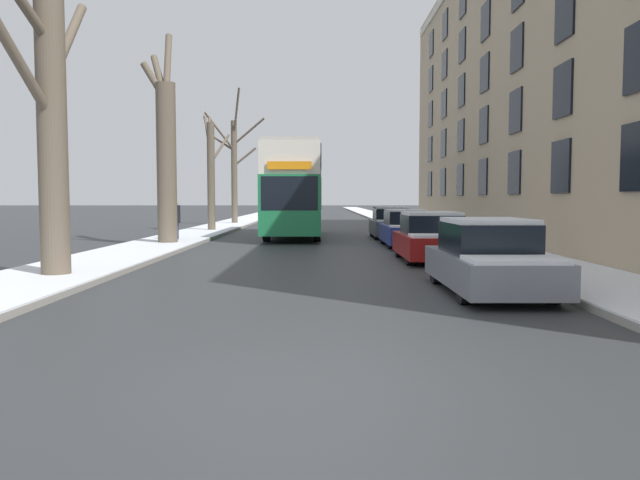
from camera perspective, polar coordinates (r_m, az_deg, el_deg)
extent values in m
plane|color=#303335|center=(6.42, -1.84, -13.20)|extent=(320.00, 320.00, 0.00)
cube|color=gray|center=(59.49, -6.13, 2.06)|extent=(2.82, 130.00, 0.13)
cube|color=white|center=(59.49, -6.13, 2.14)|extent=(2.79, 130.00, 0.03)
cube|color=gray|center=(59.45, 5.56, 2.07)|extent=(2.82, 130.00, 0.13)
cube|color=white|center=(59.45, 5.56, 2.14)|extent=(2.79, 130.00, 0.03)
cube|color=tan|center=(28.61, 24.99, 13.95)|extent=(9.00, 40.79, 14.16)
cube|color=black|center=(16.09, 26.87, 6.81)|extent=(0.08, 1.40, 1.59)
cube|color=black|center=(20.19, 21.06, 6.28)|extent=(0.08, 1.40, 1.59)
cube|color=black|center=(24.42, 17.24, 5.89)|extent=(0.08, 1.40, 1.59)
cube|color=black|center=(28.74, 14.57, 5.61)|extent=(0.08, 1.40, 1.59)
cube|color=black|center=(33.10, 12.60, 5.39)|extent=(0.08, 1.40, 1.59)
cube|color=black|center=(37.49, 11.09, 5.22)|extent=(0.08, 1.40, 1.59)
cube|color=black|center=(41.90, 9.89, 5.08)|extent=(0.08, 1.40, 1.59)
cube|color=black|center=(16.38, 27.11, 14.75)|extent=(0.08, 1.40, 1.59)
cube|color=black|center=(20.42, 21.22, 12.64)|extent=(0.08, 1.40, 1.59)
cube|color=black|center=(24.62, 17.35, 11.17)|extent=(0.08, 1.40, 1.59)
cube|color=black|center=(28.90, 14.65, 10.10)|extent=(0.08, 1.40, 1.59)
cube|color=black|center=(33.24, 12.65, 9.30)|extent=(0.08, 1.40, 1.59)
cube|color=black|center=(37.61, 11.13, 8.67)|extent=(0.08, 1.40, 1.59)
cube|color=black|center=(42.01, 9.93, 8.17)|extent=(0.08, 1.40, 1.59)
cube|color=black|center=(20.90, 21.37, 18.78)|extent=(0.08, 1.40, 1.59)
cube|color=black|center=(25.01, 17.46, 16.32)|extent=(0.08, 1.40, 1.59)
cube|color=black|center=(29.24, 14.72, 14.52)|extent=(0.08, 1.40, 1.59)
cube|color=black|center=(33.53, 12.71, 13.15)|extent=(0.08, 1.40, 1.59)
cube|color=black|center=(37.87, 11.18, 12.08)|extent=(0.08, 1.40, 1.59)
cube|color=black|center=(42.24, 9.97, 11.23)|extent=(0.08, 1.40, 1.59)
cube|color=black|center=(29.75, 14.80, 18.80)|extent=(0.08, 1.40, 1.59)
cube|color=black|center=(33.98, 12.77, 16.92)|extent=(0.08, 1.40, 1.59)
cube|color=black|center=(38.27, 11.22, 15.44)|extent=(0.08, 1.40, 1.59)
cube|color=black|center=(42.60, 10.00, 14.26)|extent=(0.08, 1.40, 1.59)
cube|color=black|center=(34.56, 12.83, 20.58)|extent=(0.08, 1.40, 1.59)
cube|color=black|center=(38.79, 11.27, 18.72)|extent=(0.08, 1.40, 1.59)
cube|color=black|center=(43.07, 10.04, 17.22)|extent=(0.08, 1.40, 1.59)
cylinder|color=brown|center=(15.44, -23.36, 8.25)|extent=(0.65, 0.65, 6.30)
cylinder|color=brown|center=(14.77, -25.86, 14.32)|extent=(0.62, 2.29, 2.18)
cylinder|color=brown|center=(16.73, -22.20, 16.42)|extent=(0.24, 2.17, 2.37)
cylinder|color=brown|center=(25.18, -13.95, 6.66)|extent=(0.76, 0.76, 6.34)
cylinder|color=brown|center=(25.73, -15.00, 13.81)|extent=(1.14, 0.45, 1.57)
cylinder|color=brown|center=(26.49, -14.56, 14.13)|extent=(1.18, 1.95, 2.21)
cylinder|color=brown|center=(26.47, -13.89, 14.91)|extent=(0.51, 1.89, 3.18)
cylinder|color=brown|center=(34.79, -10.03, 5.63)|extent=(0.42, 0.42, 6.01)
cylinder|color=brown|center=(35.79, -9.23, 8.25)|extent=(0.87, 2.09, 1.82)
cylinder|color=brown|center=(35.85, -10.12, 9.68)|extent=(0.52, 1.86, 1.98)
cylinder|color=brown|center=(35.83, -10.31, 9.22)|extent=(0.77, 1.86, 2.55)
cylinder|color=brown|center=(35.94, -10.36, 9.83)|extent=(0.84, 1.98, 1.91)
cylinder|color=brown|center=(44.48, -7.95, 6.08)|extent=(0.42, 0.42, 7.30)
cylinder|color=brown|center=(44.38, -6.98, 7.56)|extent=(1.64, 0.27, 1.33)
cylinder|color=brown|center=(44.52, -9.17, 8.87)|extent=(1.90, 0.63, 1.33)
cylinder|color=brown|center=(44.06, -7.75, 11.53)|extent=(0.77, 1.68, 3.11)
cylinder|color=brown|center=(44.16, -6.62, 9.84)|extent=(2.33, 0.96, 1.82)
cylinder|color=brown|center=(44.06, -9.26, 9.76)|extent=(1.93, 1.70, 2.53)
cube|color=#1E7A47|center=(30.22, -2.44, 3.29)|extent=(2.55, 10.25, 2.51)
cube|color=silver|center=(30.26, -2.45, 6.98)|extent=(2.50, 10.05, 1.39)
cube|color=beige|center=(30.31, -2.45, 8.40)|extent=(2.50, 10.05, 0.12)
cube|color=black|center=(30.22, -2.44, 4.21)|extent=(2.58, 9.02, 1.31)
cube|color=black|center=(30.27, -2.45, 7.11)|extent=(2.58, 9.02, 1.05)
cube|color=black|center=(25.12, -2.92, 4.28)|extent=(2.29, 0.06, 1.37)
cube|color=orange|center=(25.14, -2.92, 6.83)|extent=(1.78, 0.05, 0.32)
cylinder|color=black|center=(27.25, -5.01, 1.04)|extent=(0.30, 1.12, 1.12)
cylinder|color=black|center=(27.15, -0.37, 1.04)|extent=(0.30, 1.12, 1.12)
cylinder|color=black|center=(33.17, -4.14, 1.54)|extent=(0.30, 1.12, 1.12)
cylinder|color=black|center=(33.09, -0.32, 1.55)|extent=(0.30, 1.12, 1.12)
cube|color=slate|center=(12.83, 15.10, -2.59)|extent=(1.80, 4.43, 0.61)
cube|color=black|center=(12.95, 14.94, 0.17)|extent=(1.55, 2.21, 0.61)
cube|color=white|center=(12.93, 14.96, 1.72)|extent=(1.51, 2.10, 0.09)
cube|color=white|center=(11.29, 17.21, -1.74)|extent=(1.62, 1.16, 0.08)
cylinder|color=black|center=(11.38, 12.99, -4.24)|extent=(0.20, 0.60, 0.60)
cylinder|color=black|center=(11.84, 20.47, -4.07)|extent=(0.20, 0.60, 0.60)
cylinder|color=black|center=(13.96, 10.52, -2.72)|extent=(0.20, 0.60, 0.60)
cylinder|color=black|center=(14.33, 16.74, -2.65)|extent=(0.20, 0.60, 0.60)
cube|color=maroon|center=(18.99, 10.09, -0.43)|extent=(1.89, 4.05, 0.64)
cube|color=black|center=(19.12, 10.02, 1.41)|extent=(1.62, 2.03, 0.57)
cube|color=white|center=(19.11, 10.03, 2.41)|extent=(1.59, 1.93, 0.10)
cube|color=white|center=(17.56, 10.93, 0.39)|extent=(1.70, 1.06, 0.08)
cylinder|color=black|center=(17.68, 8.11, -1.28)|extent=(0.20, 0.63, 0.63)
cylinder|color=black|center=(17.99, 13.38, -1.26)|extent=(0.20, 0.63, 0.63)
cylinder|color=black|center=(20.08, 7.12, -0.66)|extent=(0.20, 0.63, 0.63)
cylinder|color=black|center=(20.36, 11.79, -0.65)|extent=(0.20, 0.63, 0.63)
cube|color=navy|center=(24.66, 7.73, 0.59)|extent=(1.70, 4.51, 0.66)
cube|color=black|center=(24.81, 7.68, 2.00)|extent=(1.46, 2.26, 0.54)
cube|color=white|center=(24.81, 7.69, 2.70)|extent=(1.43, 2.14, 0.07)
cube|color=white|center=(23.06, 8.28, 1.25)|extent=(1.53, 1.18, 0.05)
cylinder|color=black|center=(23.24, 6.37, -0.06)|extent=(0.20, 0.62, 0.62)
cylinder|color=black|center=(23.46, 9.96, -0.06)|extent=(0.20, 0.62, 0.62)
cylinder|color=black|center=(25.93, 5.70, 0.34)|extent=(0.20, 0.62, 0.62)
cylinder|color=black|center=(26.12, 8.93, 0.34)|extent=(0.20, 0.62, 0.62)
cube|color=#474C56|center=(29.70, 6.39, 1.15)|extent=(1.79, 3.96, 0.66)
cube|color=black|center=(29.83, 6.37, 2.33)|extent=(1.54, 1.98, 0.56)
cube|color=white|center=(29.83, 6.37, 2.95)|extent=(1.50, 1.88, 0.09)
cube|color=white|center=(28.29, 6.72, 1.75)|extent=(1.61, 1.03, 0.07)
cylinder|color=black|center=(28.45, 5.09, 0.69)|extent=(0.20, 0.66, 0.66)
cylinder|color=black|center=(28.63, 8.22, 0.69)|extent=(0.20, 0.66, 0.66)
cylinder|color=black|center=(30.81, 4.69, 0.94)|extent=(0.20, 0.66, 0.66)
cylinder|color=black|center=(30.98, 7.59, 0.93)|extent=(0.20, 0.66, 0.66)
cylinder|color=navy|center=(26.71, -13.21, 0.61)|extent=(0.19, 0.19, 0.85)
cylinder|color=navy|center=(26.88, -13.08, 0.63)|extent=(0.19, 0.19, 0.85)
cylinder|color=black|center=(26.76, -13.17, 2.32)|extent=(0.40, 0.40, 0.74)
sphere|color=tan|center=(26.75, -13.19, 3.37)|extent=(0.24, 0.24, 0.24)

